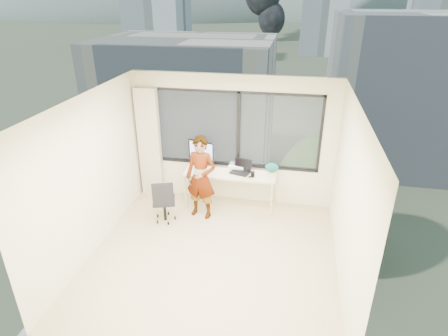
% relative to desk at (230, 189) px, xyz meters
% --- Properties ---
extents(floor, '(4.00, 4.00, 0.01)m').
position_rel_desk_xyz_m(floor, '(0.00, -1.66, -0.38)').
color(floor, tan).
rests_on(floor, ground).
extents(ceiling, '(4.00, 4.00, 0.01)m').
position_rel_desk_xyz_m(ceiling, '(0.00, -1.66, 2.23)').
color(ceiling, white).
rests_on(ceiling, ground).
extents(wall_front, '(4.00, 0.01, 2.60)m').
position_rel_desk_xyz_m(wall_front, '(0.00, -3.66, 0.93)').
color(wall_front, beige).
rests_on(wall_front, ground).
extents(wall_left, '(0.01, 4.00, 2.60)m').
position_rel_desk_xyz_m(wall_left, '(-2.00, -1.66, 0.93)').
color(wall_left, beige).
rests_on(wall_left, ground).
extents(wall_right, '(0.01, 4.00, 2.60)m').
position_rel_desk_xyz_m(wall_right, '(2.00, -1.66, 0.93)').
color(wall_right, beige).
rests_on(wall_right, ground).
extents(window_wall, '(3.30, 0.16, 1.55)m').
position_rel_desk_xyz_m(window_wall, '(0.05, 0.34, 1.15)').
color(window_wall, black).
rests_on(window_wall, ground).
extents(curtain, '(0.45, 0.14, 2.30)m').
position_rel_desk_xyz_m(curtain, '(-1.72, 0.22, 0.77)').
color(curtain, beige).
rests_on(curtain, floor).
extents(desk, '(1.80, 0.60, 0.75)m').
position_rel_desk_xyz_m(desk, '(0.00, 0.00, 0.00)').
color(desk, tan).
rests_on(desk, floor).
extents(chair, '(0.58, 0.58, 0.90)m').
position_rel_desk_xyz_m(chair, '(-1.13, -0.77, 0.07)').
color(chair, black).
rests_on(chair, floor).
extents(person, '(0.66, 0.50, 1.63)m').
position_rel_desk_xyz_m(person, '(-0.48, -0.46, 0.44)').
color(person, '#2D2D33').
rests_on(person, floor).
extents(monitor, '(0.58, 0.27, 0.57)m').
position_rel_desk_xyz_m(monitor, '(-0.61, 0.15, 0.66)').
color(monitor, black).
rests_on(monitor, desk).
extents(game_console, '(0.32, 0.27, 0.07)m').
position_rel_desk_xyz_m(game_console, '(0.10, 0.23, 0.41)').
color(game_console, white).
rests_on(game_console, desk).
extents(laptop, '(0.46, 0.48, 0.23)m').
position_rel_desk_xyz_m(laptop, '(0.20, 0.01, 0.49)').
color(laptop, black).
rests_on(laptop, desk).
extents(cellphone, '(0.12, 0.07, 0.01)m').
position_rel_desk_xyz_m(cellphone, '(0.44, -0.14, 0.38)').
color(cellphone, black).
rests_on(cellphone, desk).
extents(pen_cup, '(0.08, 0.08, 0.09)m').
position_rel_desk_xyz_m(pen_cup, '(0.45, -0.08, 0.42)').
color(pen_cup, black).
rests_on(pen_cup, desk).
extents(handbag, '(0.28, 0.18, 0.20)m').
position_rel_desk_xyz_m(handbag, '(0.80, 0.17, 0.47)').
color(handbag, '#0D4F52').
rests_on(handbag, desk).
extents(exterior_ground, '(400.00, 400.00, 0.04)m').
position_rel_desk_xyz_m(exterior_ground, '(0.00, 118.34, -14.38)').
color(exterior_ground, '#515B3D').
rests_on(exterior_ground, ground).
extents(near_bldg_a, '(16.00, 12.00, 14.00)m').
position_rel_desk_xyz_m(near_bldg_a, '(-9.00, 28.34, -7.38)').
color(near_bldg_a, beige).
rests_on(near_bldg_a, exterior_ground).
extents(near_bldg_b, '(14.00, 13.00, 16.00)m').
position_rel_desk_xyz_m(near_bldg_b, '(12.00, 36.34, -6.38)').
color(near_bldg_b, silver).
rests_on(near_bldg_b, exterior_ground).
extents(far_tower_a, '(14.00, 14.00, 28.00)m').
position_rel_desk_xyz_m(far_tower_a, '(-35.00, 93.34, -0.38)').
color(far_tower_a, silver).
rests_on(far_tower_a, exterior_ground).
extents(far_tower_b, '(13.00, 13.00, 30.00)m').
position_rel_desk_xyz_m(far_tower_b, '(8.00, 118.34, 0.62)').
color(far_tower_b, silver).
rests_on(far_tower_b, exterior_ground).
extents(far_tower_c, '(15.00, 15.00, 26.00)m').
position_rel_desk_xyz_m(far_tower_c, '(45.00, 138.34, -1.38)').
color(far_tower_c, silver).
rests_on(far_tower_c, exterior_ground).
extents(far_tower_d, '(16.00, 14.00, 22.00)m').
position_rel_desk_xyz_m(far_tower_d, '(-60.00, 148.34, -3.38)').
color(far_tower_d, silver).
rests_on(far_tower_d, exterior_ground).
extents(hill_a, '(288.00, 216.00, 90.00)m').
position_rel_desk_xyz_m(hill_a, '(-120.00, 318.34, -14.38)').
color(hill_a, slate).
rests_on(hill_a, exterior_ground).
extents(hill_b, '(300.00, 220.00, 96.00)m').
position_rel_desk_xyz_m(hill_b, '(100.00, 318.34, -14.38)').
color(hill_b, slate).
rests_on(hill_b, exterior_ground).
extents(tree_a, '(7.00, 7.00, 8.00)m').
position_rel_desk_xyz_m(tree_a, '(-16.00, 20.34, -10.38)').
color(tree_a, '#1C4C19').
rests_on(tree_a, exterior_ground).
extents(tree_b, '(7.60, 7.60, 9.00)m').
position_rel_desk_xyz_m(tree_b, '(4.00, 16.34, -9.88)').
color(tree_b, '#1C4C19').
rests_on(tree_b, exterior_ground).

